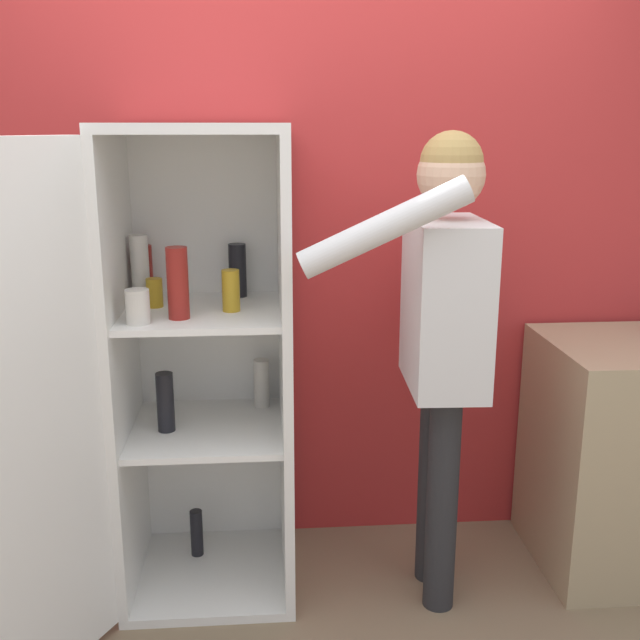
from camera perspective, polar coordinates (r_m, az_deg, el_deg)
wall_back at (r=3.07m, az=-1.54°, el=5.74°), size 7.00×0.06×2.55m
refrigerator at (r=2.75m, az=-11.28°, el=-4.01°), size 0.98×1.18×1.76m
person at (r=2.67m, az=9.30°, el=0.41°), size 0.67×0.59×1.73m
counter at (r=3.31m, az=23.13°, el=-9.39°), size 0.78×0.64×0.94m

